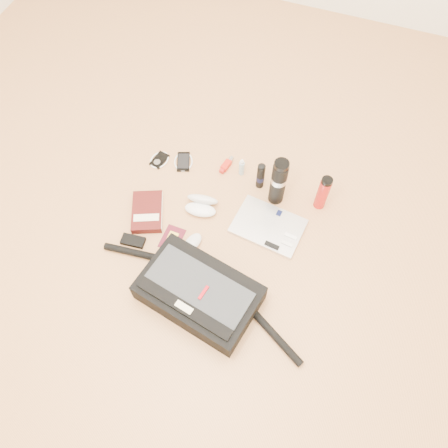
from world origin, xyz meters
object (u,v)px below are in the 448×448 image
object	(u,v)px
messenger_bag	(198,293)
book	(148,212)
thermos_black	(278,182)
laptop	(268,226)
thermos_red	(323,193)

from	to	relation	value
messenger_bag	book	size ratio (longest dim) A/B	3.89
messenger_bag	thermos_black	distance (m)	0.67
messenger_bag	thermos_black	size ratio (longest dim) A/B	3.50
laptop	thermos_black	bearing A→B (deg)	102.09
messenger_bag	thermos_black	xyz separation A→B (m)	(0.17, 0.64, 0.08)
book	thermos_black	bearing A→B (deg)	5.66
laptop	thermos_black	distance (m)	0.23
laptop	thermos_black	size ratio (longest dim) A/B	1.21
book	thermos_red	xyz separation A→B (m)	(0.80, 0.35, 0.09)
book	thermos_black	size ratio (longest dim) A/B	0.90
laptop	book	distance (m)	0.61
messenger_bag	thermos_red	world-z (taller)	thermos_red
book	messenger_bag	bearing A→B (deg)	-61.24
laptop	book	xyz separation A→B (m)	(-0.60, -0.13, 0.01)
messenger_bag	thermos_red	size ratio (longest dim) A/B	4.72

